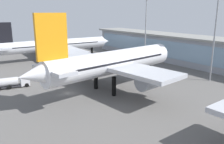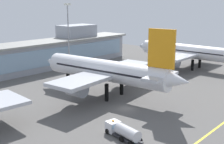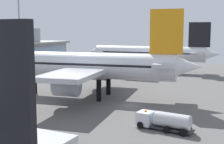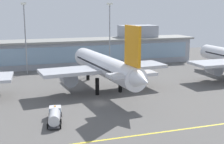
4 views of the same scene
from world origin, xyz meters
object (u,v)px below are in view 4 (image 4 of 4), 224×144
Objects in this scene: airliner_near_right at (105,66)px; apron_light_mast_west at (25,29)px; fuel_tanker_truck at (55,115)px; apron_light_mast_centre at (110,27)px.

apron_light_mast_west reaches higher than airliner_near_right.
fuel_tanker_truck is at bearing 134.02° from airliner_near_right.
apron_light_mast_west is at bearing 175.11° from apron_light_mast_centre.
airliner_near_right is 1.91× the size of apron_light_mast_centre.
airliner_near_right reaches higher than fuel_tanker_truck.
airliner_near_right is at bearing -56.77° from apron_light_mast_west.
apron_light_mast_centre is at bearing -26.02° from airliner_near_right.
apron_light_mast_centre reaches higher than fuel_tanker_truck.
apron_light_mast_west is (-3.03, 52.30, 15.18)m from fuel_tanker_truck.
airliner_near_right is at bearing -30.21° from fuel_tanker_truck.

